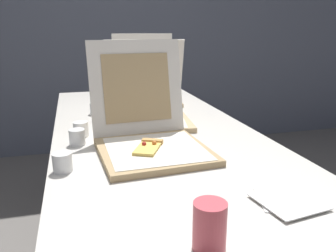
# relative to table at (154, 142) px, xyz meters

# --- Properties ---
(wall_back) EXTENTS (10.00, 0.10, 2.60)m
(wall_back) POSITION_rel_table_xyz_m (0.00, 2.00, 0.60)
(wall_back) COLOR slate
(wall_back) RESTS_ON ground
(table) EXTENTS (0.84, 2.04, 0.76)m
(table) POSITION_rel_table_xyz_m (0.00, 0.00, 0.00)
(table) COLOR beige
(table) RESTS_ON ground
(pizza_box_front) EXTENTS (0.40, 0.48, 0.38)m
(pizza_box_front) POSITION_rel_table_xyz_m (-0.07, -0.24, 0.11)
(pizza_box_front) COLOR tan
(pizza_box_front) RESTS_ON table
(pizza_box_middle) EXTENTS (0.41, 0.41, 0.38)m
(pizza_box_middle) POSITION_rel_table_xyz_m (-0.00, 0.14, 0.11)
(pizza_box_middle) COLOR tan
(pizza_box_middle) RESTS_ON table
(pizza_box_back) EXTENTS (0.40, 0.40, 0.39)m
(pizza_box_back) POSITION_rel_table_xyz_m (0.09, 0.62, 0.11)
(pizza_box_back) COLOR tan
(pizza_box_back) RESTS_ON table
(cup_white_mid) EXTENTS (0.06, 0.06, 0.06)m
(cup_white_mid) POSITION_rel_table_xyz_m (-0.31, -0.00, 0.08)
(cup_white_mid) COLOR white
(cup_white_mid) RESTS_ON table
(cup_white_far) EXTENTS (0.06, 0.06, 0.06)m
(cup_white_far) POSITION_rel_table_xyz_m (-0.22, 0.36, 0.08)
(cup_white_far) COLOR white
(cup_white_far) RESTS_ON table
(cup_white_near_left) EXTENTS (0.06, 0.06, 0.06)m
(cup_white_near_left) POSITION_rel_table_xyz_m (-0.37, -0.36, 0.08)
(cup_white_near_left) COLOR white
(cup_white_near_left) RESTS_ON table
(cup_white_near_center) EXTENTS (0.06, 0.06, 0.06)m
(cup_white_near_center) POSITION_rel_table_xyz_m (-0.32, -0.11, 0.08)
(cup_white_near_center) COLOR white
(cup_white_near_center) RESTS_ON table
(cup_printed_front) EXTENTS (0.07, 0.07, 0.10)m
(cup_printed_front) POSITION_rel_table_xyz_m (-0.08, -0.84, 0.10)
(cup_printed_front) COLOR #D14C56
(cup_printed_front) RESTS_ON table
(napkin_pile) EXTENTS (0.17, 0.18, 0.01)m
(napkin_pile) POSITION_rel_table_xyz_m (0.19, -0.71, 0.06)
(napkin_pile) COLOR white
(napkin_pile) RESTS_ON table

